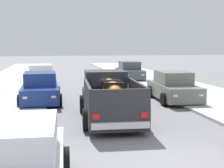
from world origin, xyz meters
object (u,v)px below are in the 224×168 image
object	(u,v)px
car_left_mid	(41,76)
car_right_mid	(173,87)
car_right_far	(13,168)
car_left_near	(130,71)
car_left_far	(40,89)
pickup_truck	(109,99)

from	to	relation	value
car_left_mid	car_right_mid	size ratio (longest dim) A/B	0.99
car_left_mid	car_right_far	distance (m)	17.06
car_left_near	car_left_far	distance (m)	11.78
pickup_truck	car_right_mid	distance (m)	5.32
pickup_truck	car_left_mid	xyz separation A→B (m)	(-2.90, 10.66, -0.10)
pickup_truck	car_left_mid	size ratio (longest dim) A/B	1.24
car_left_near	car_left_mid	world-z (taller)	same
car_left_far	car_right_far	distance (m)	10.67
car_left_near	car_left_mid	distance (m)	7.79
car_right_mid	car_right_far	distance (m)	12.08
pickup_truck	car_left_far	distance (m)	5.08
pickup_truck	car_right_far	xyz separation A→B (m)	(-2.93, -6.40, -0.10)
car_left_far	car_right_far	world-z (taller)	same
car_left_mid	car_left_far	size ratio (longest dim) A/B	1.00
car_left_far	car_right_mid	bearing A→B (deg)	-6.65
car_right_mid	car_left_far	xyz separation A→B (m)	(-6.79, 0.79, 0.00)
car_right_mid	car_left_far	world-z (taller)	same
car_left_mid	car_left_near	bearing A→B (deg)	23.25
car_right_far	car_left_mid	bearing A→B (deg)	89.89
car_right_far	pickup_truck	bearing A→B (deg)	65.39
car_right_mid	car_left_near	bearing A→B (deg)	88.75
car_left_near	car_left_far	bearing A→B (deg)	-126.55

